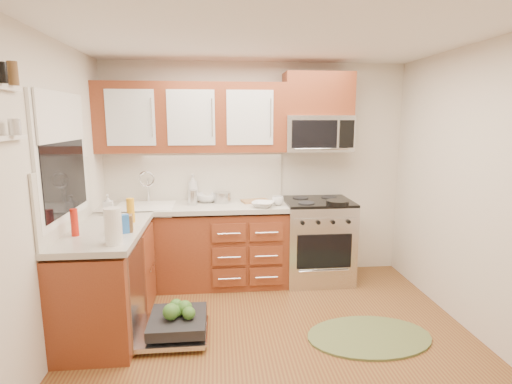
{
  "coord_description": "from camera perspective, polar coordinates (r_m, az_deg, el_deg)",
  "views": [
    {
      "loc": [
        -0.46,
        -2.93,
        1.86
      ],
      "look_at": [
        -0.09,
        0.85,
        1.17
      ],
      "focal_mm": 28.0,
      "sensor_mm": 36.0,
      "label": 1
    }
  ],
  "objects": [
    {
      "name": "floor",
      "position": [
        3.5,
        3.03,
        -21.73
      ],
      "size": [
        3.5,
        3.5,
        0.0
      ],
      "primitive_type": "plane",
      "color": "brown",
      "rests_on": "ground"
    },
    {
      "name": "ceiling",
      "position": [
        3.03,
        3.51,
        22.5
      ],
      "size": [
        3.5,
        3.5,
        0.0
      ],
      "primitive_type": "plane",
      "rotation": [
        3.14,
        0.0,
        0.0
      ],
      "color": "white",
      "rests_on": "ground"
    },
    {
      "name": "wall_back",
      "position": [
        4.74,
        0.01,
        2.98
      ],
      "size": [
        3.5,
        0.04,
        2.5
      ],
      "primitive_type": "cube",
      "color": "beige",
      "rests_on": "ground"
    },
    {
      "name": "wall_front",
      "position": [
        1.41,
        14.66,
        -15.78
      ],
      "size": [
        3.5,
        0.04,
        2.5
      ],
      "primitive_type": "cube",
      "color": "beige",
      "rests_on": "ground"
    },
    {
      "name": "wall_left",
      "position": [
        3.26,
        -28.8,
        -1.74
      ],
      "size": [
        0.04,
        3.5,
        2.5
      ],
      "primitive_type": "cube",
      "color": "beige",
      "rests_on": "ground"
    },
    {
      "name": "wall_right",
      "position": [
        3.72,
        30.93,
        -0.57
      ],
      "size": [
        0.04,
        3.5,
        2.5
      ],
      "primitive_type": "cube",
      "color": "beige",
      "rests_on": "ground"
    },
    {
      "name": "base_cabinet_back",
      "position": [
        4.62,
        -8.69,
        -7.86
      ],
      "size": [
        2.05,
        0.6,
        0.85
      ],
      "primitive_type": "cube",
      "color": "maroon",
      "rests_on": "ground"
    },
    {
      "name": "base_cabinet_left",
      "position": [
        3.87,
        -20.44,
        -12.08
      ],
      "size": [
        0.6,
        1.25,
        0.85
      ],
      "primitive_type": "cube",
      "color": "maroon",
      "rests_on": "ground"
    },
    {
      "name": "countertop_back",
      "position": [
        4.48,
        -8.87,
        -2.12
      ],
      "size": [
        2.07,
        0.64,
        0.05
      ],
      "primitive_type": "cube",
      "color": "#BAB6AA",
      "rests_on": "base_cabinet_back"
    },
    {
      "name": "countertop_left",
      "position": [
        3.72,
        -20.76,
        -5.3
      ],
      "size": [
        0.64,
        1.27,
        0.05
      ],
      "primitive_type": "cube",
      "color": "#BAB6AA",
      "rests_on": "base_cabinet_left"
    },
    {
      "name": "backsplash_back",
      "position": [
        4.72,
        -8.78,
        2.33
      ],
      "size": [
        2.05,
        0.02,
        0.57
      ],
      "primitive_type": "cube",
      "color": "beige",
      "rests_on": "ground"
    },
    {
      "name": "backsplash_left",
      "position": [
        3.74,
        -25.43,
        -0.67
      ],
      "size": [
        0.02,
        1.25,
        0.57
      ],
      "primitive_type": "cube",
      "color": "beige",
      "rests_on": "ground"
    },
    {
      "name": "upper_cabinets",
      "position": [
        4.51,
        -9.12,
        10.43
      ],
      "size": [
        2.05,
        0.35,
        0.75
      ],
      "primitive_type": null,
      "color": "maroon",
      "rests_on": "ground"
    },
    {
      "name": "cabinet_over_mw",
      "position": [
        4.66,
        8.83,
        13.64
      ],
      "size": [
        0.76,
        0.35,
        0.47
      ],
      "primitive_type": "cube",
      "color": "maroon",
      "rests_on": "ground"
    },
    {
      "name": "range",
      "position": [
        4.72,
        8.7,
        -6.83
      ],
      "size": [
        0.76,
        0.64,
        0.95
      ],
      "primitive_type": null,
      "color": "silver",
      "rests_on": "ground"
    },
    {
      "name": "microwave",
      "position": [
        4.63,
        8.75,
        8.27
      ],
      "size": [
        0.76,
        0.38,
        0.4
      ],
      "primitive_type": null,
      "color": "silver",
      "rests_on": "ground"
    },
    {
      "name": "sink",
      "position": [
        4.55,
        -15.47,
        -3.49
      ],
      "size": [
        0.62,
        0.5,
        0.26
      ],
      "primitive_type": null,
      "color": "white",
      "rests_on": "ground"
    },
    {
      "name": "dishwasher",
      "position": [
        3.7,
        -11.71,
        -18.26
      ],
      "size": [
        0.7,
        0.6,
        0.2
      ],
      "primitive_type": null,
      "color": "silver",
      "rests_on": "ground"
    },
    {
      "name": "window",
      "position": [
        3.67,
        -25.97,
        4.47
      ],
      "size": [
        0.03,
        1.05,
        1.05
      ],
      "primitive_type": null,
      "color": "white",
      "rests_on": "ground"
    },
    {
      "name": "window_blind",
      "position": [
        3.65,
        -26.01,
        9.64
      ],
      "size": [
        0.02,
        0.96,
        0.4
      ],
      "primitive_type": "cube",
      "color": "white",
      "rests_on": "ground"
    },
    {
      "name": "shelf_upper",
      "position": [
        2.88,
        -32.41,
        12.55
      ],
      "size": [
        0.04,
        0.4,
        0.03
      ],
      "primitive_type": "cube",
      "color": "white",
      "rests_on": "ground"
    },
    {
      "name": "shelf_lower",
      "position": [
        2.87,
        -31.83,
        6.6
      ],
      "size": [
        0.04,
        0.4,
        0.03
      ],
      "primitive_type": "cube",
      "color": "white",
      "rests_on": "ground"
    },
    {
      "name": "rug",
      "position": [
        3.8,
        15.85,
        -19.25
      ],
      "size": [
        1.21,
        0.93,
        0.02
      ],
      "primitive_type": null,
      "rotation": [
        0.0,
        0.0,
        -0.23
      ],
      "color": "#627040",
      "rests_on": "ground"
    },
    {
      "name": "skillet",
      "position": [
        4.4,
        11.57,
        -1.48
      ],
      "size": [
        0.32,
        0.32,
        0.05
      ],
      "primitive_type": "cylinder",
      "rotation": [
        0.0,
        0.0,
        -0.4
      ],
      "color": "black",
      "rests_on": "range"
    },
    {
      "name": "stock_pot",
      "position": [
        4.54,
        -4.86,
        -0.78
      ],
      "size": [
        0.23,
        0.23,
        0.12
      ],
      "primitive_type": "cylinder",
      "rotation": [
        0.0,
        0.0,
        0.2
      ],
      "color": "silver",
      "rests_on": "countertop_back"
    },
    {
      "name": "cutting_board",
      "position": [
        4.58,
        -0.08,
        -1.28
      ],
      "size": [
        0.34,
        0.26,
        0.02
      ],
      "primitive_type": "cube",
      "rotation": [
        0.0,
        0.0,
        0.21
      ],
      "color": "#A66F4B",
      "rests_on": "countertop_back"
    },
    {
      "name": "canister",
      "position": [
        4.45,
        -9.06,
        -0.79
      ],
      "size": [
        0.12,
        0.12,
        0.17
      ],
      "primitive_type": "cylinder",
      "rotation": [
        0.0,
        0.0,
        0.2
      ],
      "color": "silver",
      "rests_on": "countertop_back"
    },
    {
      "name": "paper_towel_roll",
      "position": [
        3.21,
        -19.73,
        -4.62
      ],
      "size": [
        0.17,
        0.17,
        0.28
      ],
      "primitive_type": "cylinder",
      "rotation": [
        0.0,
        0.0,
        0.34
      ],
      "color": "white",
      "rests_on": "countertop_left"
    },
    {
      "name": "mustard_bottle",
      "position": [
        3.84,
        -17.47,
        -2.52
      ],
      "size": [
        0.07,
        0.07,
        0.22
      ],
      "primitive_type": "cylinder",
      "rotation": [
        0.0,
        0.0,
        0.02
      ],
      "color": "orange",
      "rests_on": "countertop_left"
    },
    {
      "name": "red_bottle",
      "position": [
        3.56,
        -24.5,
        -3.98
      ],
      "size": [
        0.08,
        0.08,
        0.22
      ],
      "primitive_type": "cylinder",
      "rotation": [
        0.0,
        0.0,
        0.43
      ],
      "color": "red",
      "rests_on": "countertop_left"
    },
    {
      "name": "wooden_box",
      "position": [
        3.54,
        -18.36,
        -4.3
      ],
      "size": [
        0.16,
        0.12,
        0.14
      ],
      "primitive_type": "cube",
      "rotation": [
        0.0,
        0.0,
        0.13
      ],
      "color": "brown",
      "rests_on": "countertop_left"
    },
    {
      "name": "blue_carton",
      "position": [
        3.5,
        -18.51,
        -4.36
      ],
      "size": [
        0.11,
        0.09,
        0.16
      ],
      "primitive_type": "cube",
      "rotation": [
        0.0,
        0.0,
        0.36
      ],
      "color": "blue",
      "rests_on": "countertop_left"
    },
    {
      "name": "bowl_a",
      "position": [
        4.31,
        0.98,
        -1.78
      ],
      "size": [
        0.3,
        0.3,
        0.06
      ],
      "primitive_type": "imported",
      "rotation": [
        0.0,
        0.0,
        -0.37
      ],
      "color": "#999999",
      "rests_on": "countertop_back"
    },
    {
      "name": "bowl_b",
      "position": [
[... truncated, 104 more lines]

